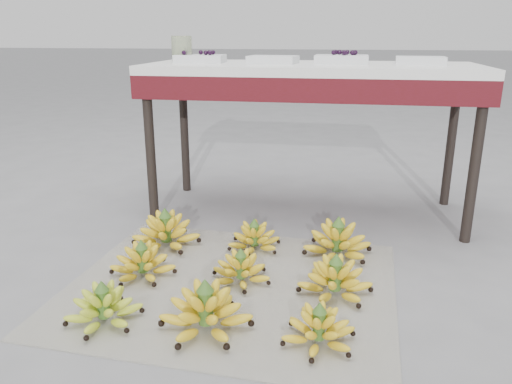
% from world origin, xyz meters
% --- Properties ---
extents(ground, '(60.00, 60.00, 0.00)m').
position_xyz_m(ground, '(0.00, 0.00, 0.00)').
color(ground, slate).
rests_on(ground, ground).
extents(newspaper_mat, '(1.30, 1.12, 0.01)m').
position_xyz_m(newspaper_mat, '(-0.06, 0.03, 0.00)').
color(newspaper_mat, silver).
rests_on(newspaper_mat, ground).
extents(bunch_front_left, '(0.30, 0.30, 0.16)m').
position_xyz_m(bunch_front_left, '(-0.43, -0.30, 0.06)').
color(bunch_front_left, '#8DBB21').
rests_on(bunch_front_left, newspaper_mat).
extents(bunch_front_center, '(0.37, 0.37, 0.19)m').
position_xyz_m(bunch_front_center, '(-0.08, -0.28, 0.07)').
color(bunch_front_center, yellow).
rests_on(bunch_front_center, newspaper_mat).
extents(bunch_front_right, '(0.27, 0.27, 0.15)m').
position_xyz_m(bunch_front_right, '(0.30, -0.30, 0.06)').
color(bunch_front_right, yellow).
rests_on(bunch_front_right, newspaper_mat).
extents(bunch_mid_left, '(0.26, 0.26, 0.16)m').
position_xyz_m(bunch_mid_left, '(-0.43, 0.04, 0.06)').
color(bunch_mid_left, yellow).
rests_on(bunch_mid_left, newspaper_mat).
extents(bunch_mid_center, '(0.30, 0.30, 0.15)m').
position_xyz_m(bunch_mid_center, '(-0.03, 0.06, 0.06)').
color(bunch_mid_center, yellow).
rests_on(bunch_mid_center, newspaper_mat).
extents(bunch_mid_right, '(0.30, 0.30, 0.17)m').
position_xyz_m(bunch_mid_right, '(0.34, 0.03, 0.06)').
color(bunch_mid_right, yellow).
rests_on(bunch_mid_right, newspaper_mat).
extents(bunch_back_left, '(0.37, 0.37, 0.19)m').
position_xyz_m(bunch_back_left, '(-0.44, 0.35, 0.07)').
color(bunch_back_left, yellow).
rests_on(bunch_back_left, newspaper_mat).
extents(bunch_back_center, '(0.27, 0.27, 0.15)m').
position_xyz_m(bunch_back_center, '(-0.03, 0.39, 0.06)').
color(bunch_back_center, yellow).
rests_on(bunch_back_center, newspaper_mat).
extents(bunch_back_right, '(0.35, 0.35, 0.18)m').
position_xyz_m(bunch_back_right, '(0.34, 0.38, 0.07)').
color(bunch_back_right, yellow).
rests_on(bunch_back_right, newspaper_mat).
extents(vendor_table, '(1.67, 0.67, 0.80)m').
position_xyz_m(vendor_table, '(0.16, 0.94, 0.71)').
color(vendor_table, black).
rests_on(vendor_table, ground).
extents(tray_far_left, '(0.26, 0.19, 0.06)m').
position_xyz_m(tray_far_left, '(-0.42, 0.93, 0.82)').
color(tray_far_left, silver).
rests_on(tray_far_left, vendor_table).
extents(tray_left, '(0.26, 0.20, 0.04)m').
position_xyz_m(tray_left, '(-0.03, 0.92, 0.82)').
color(tray_left, silver).
rests_on(tray_left, vendor_table).
extents(tray_right, '(0.27, 0.20, 0.07)m').
position_xyz_m(tray_right, '(0.31, 0.96, 0.82)').
color(tray_right, silver).
rests_on(tray_right, vendor_table).
extents(tray_far_right, '(0.25, 0.19, 0.04)m').
position_xyz_m(tray_far_right, '(0.70, 0.97, 0.82)').
color(tray_far_right, silver).
rests_on(tray_far_right, vendor_table).
extents(glass_jar, '(0.14, 0.14, 0.13)m').
position_xyz_m(glass_jar, '(-0.52, 0.94, 0.87)').
color(glass_jar, beige).
rests_on(glass_jar, vendor_table).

